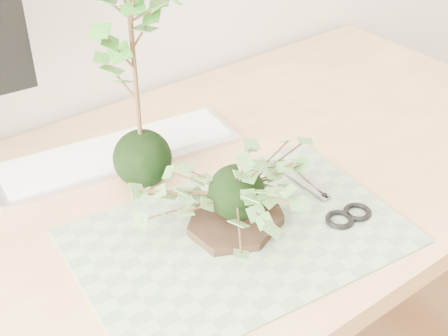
{
  "coord_description": "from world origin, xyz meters",
  "views": [
    {
      "loc": [
        -0.46,
        0.54,
        1.36
      ],
      "look_at": [
        0.0,
        1.14,
        0.84
      ],
      "focal_mm": 50.0,
      "sensor_mm": 36.0,
      "label": 1
    }
  ],
  "objects_px": {
    "ivy_kokedama": "(237,170)",
    "keyboard": "(118,152)",
    "desk": "(171,244)",
    "maple_kokedama": "(130,21)"
  },
  "relations": [
    {
      "from": "desk",
      "to": "maple_kokedama",
      "type": "distance_m",
      "value": 0.38
    },
    {
      "from": "ivy_kokedama",
      "to": "maple_kokedama",
      "type": "height_order",
      "value": "maple_kokedama"
    },
    {
      "from": "desk",
      "to": "ivy_kokedama",
      "type": "bearing_deg",
      "value": -63.17
    },
    {
      "from": "ivy_kokedama",
      "to": "maple_kokedama",
      "type": "relative_size",
      "value": 0.62
    },
    {
      "from": "maple_kokedama",
      "to": "keyboard",
      "type": "distance_m",
      "value": 0.3
    },
    {
      "from": "maple_kokedama",
      "to": "keyboard",
      "type": "xyz_separation_m",
      "value": [
        0.01,
        0.1,
        -0.28
      ]
    },
    {
      "from": "ivy_kokedama",
      "to": "keyboard",
      "type": "distance_m",
      "value": 0.3
    },
    {
      "from": "desk",
      "to": "maple_kokedama",
      "type": "relative_size",
      "value": 3.92
    },
    {
      "from": "ivy_kokedama",
      "to": "keyboard",
      "type": "height_order",
      "value": "ivy_kokedama"
    },
    {
      "from": "maple_kokedama",
      "to": "keyboard",
      "type": "height_order",
      "value": "maple_kokedama"
    }
  ]
}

